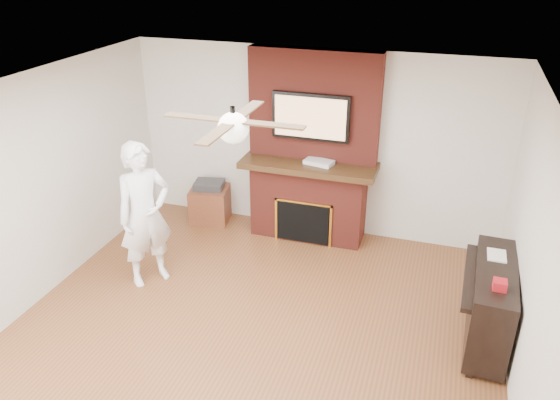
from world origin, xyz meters
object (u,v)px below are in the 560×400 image
(fireplace, at_px, (310,166))
(side_table, at_px, (210,202))
(person, at_px, (145,215))
(piano, at_px, (490,302))

(fireplace, distance_m, side_table, 1.63)
(person, bearing_deg, side_table, 35.58)
(person, distance_m, side_table, 1.73)
(person, height_order, side_table, person)
(side_table, bearing_deg, person, -102.48)
(fireplace, relative_size, person, 1.44)
(side_table, relative_size, piano, 0.47)
(fireplace, bearing_deg, piano, -35.35)
(fireplace, height_order, person, fireplace)
(person, distance_m, piano, 3.81)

